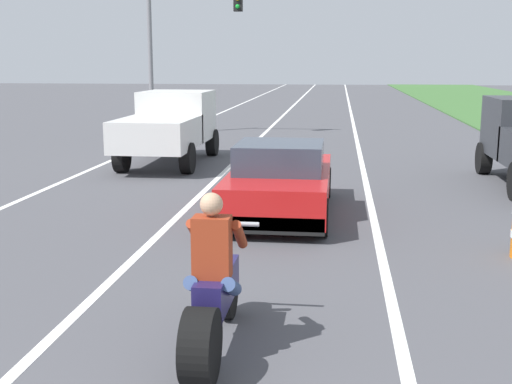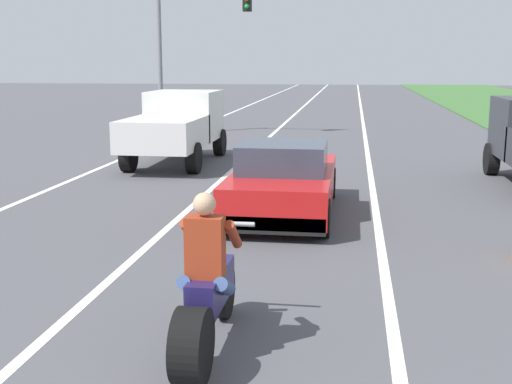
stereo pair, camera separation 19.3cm
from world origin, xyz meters
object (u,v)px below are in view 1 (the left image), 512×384
object	(u,v)px
sports_car_red	(280,181)
traffic_light_mast_near	(179,31)
pickup_truck_left_lane_white	(170,124)
motorcycle_with_rider	(213,296)

from	to	relation	value
sports_car_red	traffic_light_mast_near	xyz separation A→B (m)	(-5.03, 13.05, 3.32)
sports_car_red	pickup_truck_left_lane_white	xyz separation A→B (m)	(-3.62, 5.85, 0.48)
pickup_truck_left_lane_white	traffic_light_mast_near	xyz separation A→B (m)	(-1.40, 7.20, 2.84)
motorcycle_with_rider	pickup_truck_left_lane_white	world-z (taller)	pickup_truck_left_lane_white
sports_car_red	pickup_truck_left_lane_white	distance (m)	6.90
motorcycle_with_rider	sports_car_red	distance (m)	6.10
motorcycle_with_rider	pickup_truck_left_lane_white	size ratio (longest dim) A/B	0.46
sports_car_red	traffic_light_mast_near	world-z (taller)	traffic_light_mast_near
sports_car_red	pickup_truck_left_lane_white	world-z (taller)	pickup_truck_left_lane_white
sports_car_red	pickup_truck_left_lane_white	size ratio (longest dim) A/B	0.90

